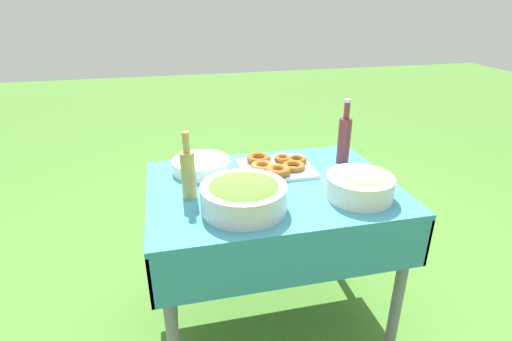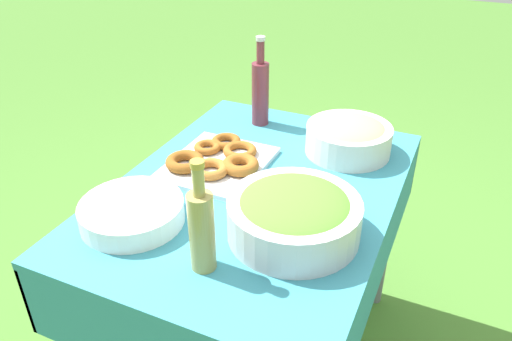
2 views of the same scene
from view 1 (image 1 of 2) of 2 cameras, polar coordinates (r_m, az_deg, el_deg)
The scene contains 8 objects.
ground_plane at distance 2.26m, azimuth 2.01°, elevation -20.13°, with size 14.00×14.00×0.00m, color #477A2D.
picnic_table at distance 1.86m, azimuth 2.30°, elevation -5.39°, with size 1.11×0.81×0.78m.
salad_bowl at distance 1.58m, azimuth -1.76°, elevation -3.46°, with size 0.34×0.34×0.13m.
pasta_bowl at distance 1.73m, azimuth 14.60°, elevation -1.87°, with size 0.28×0.28×0.12m.
donut_platter at distance 1.95m, azimuth 2.86°, elevation 0.69°, with size 0.36×0.32×0.05m.
plate_stack at distance 1.95m, azimuth -7.82°, elevation 0.76°, with size 0.28×0.28×0.06m.
olive_oil_bottle at distance 1.67m, azimuth -9.67°, elevation -0.30°, with size 0.06×0.06×0.29m.
wine_bottle at distance 2.04m, azimuth 12.48°, elevation 4.46°, with size 0.06×0.06×0.33m.
Camera 1 is at (0.44, 1.56, 1.57)m, focal length 28.00 mm.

